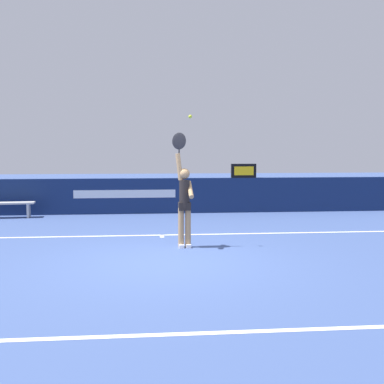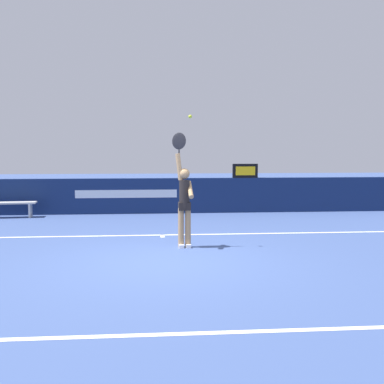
{
  "view_description": "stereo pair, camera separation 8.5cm",
  "coord_description": "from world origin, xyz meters",
  "px_view_note": "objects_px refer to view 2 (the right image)",
  "views": [
    {
      "loc": [
        -0.3,
        -8.28,
        2.01
      ],
      "look_at": [
        0.59,
        1.28,
        1.13
      ],
      "focal_mm": 43.98,
      "sensor_mm": 36.0,
      "label": 1
    },
    {
      "loc": [
        -0.21,
        -8.29,
        2.01
      ],
      "look_at": [
        0.59,
        1.28,
        1.13
      ],
      "focal_mm": 43.98,
      "sensor_mm": 36.0,
      "label": 2
    }
  ],
  "objects_px": {
    "tennis_player": "(184,200)",
    "tennis_ball": "(190,117)",
    "speed_display": "(245,171)",
    "courtside_bench_near": "(11,206)"
  },
  "relations": [
    {
      "from": "tennis_player",
      "to": "tennis_ball",
      "type": "bearing_deg",
      "value": -10.95
    },
    {
      "from": "tennis_ball",
      "to": "courtside_bench_near",
      "type": "bearing_deg",
      "value": 136.87
    },
    {
      "from": "speed_display",
      "to": "courtside_bench_near",
      "type": "bearing_deg",
      "value": -175.37
    },
    {
      "from": "courtside_bench_near",
      "to": "tennis_player",
      "type": "bearing_deg",
      "value": -43.69
    },
    {
      "from": "courtside_bench_near",
      "to": "tennis_ball",
      "type": "bearing_deg",
      "value": -43.13
    },
    {
      "from": "tennis_player",
      "to": "tennis_ball",
      "type": "relative_size",
      "value": 32.96
    },
    {
      "from": "tennis_player",
      "to": "courtside_bench_near",
      "type": "height_order",
      "value": "tennis_player"
    },
    {
      "from": "tennis_player",
      "to": "tennis_ball",
      "type": "distance_m",
      "value": 1.69
    },
    {
      "from": "speed_display",
      "to": "tennis_player",
      "type": "xyz_separation_m",
      "value": [
        -2.28,
        -5.16,
        -0.35
      ]
    },
    {
      "from": "tennis_player",
      "to": "courtside_bench_near",
      "type": "distance_m",
      "value": 6.66
    }
  ]
}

